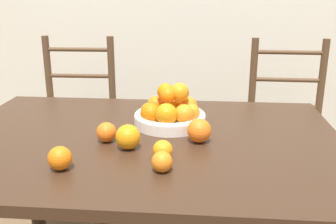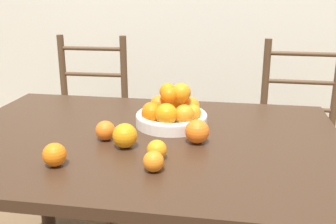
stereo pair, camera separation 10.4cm
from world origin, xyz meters
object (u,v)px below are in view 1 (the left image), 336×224
object	(u,v)px
fruit_bowl	(170,113)
orange_loose_2	(60,158)
orange_loose_0	(162,162)
orange_loose_1	(106,132)
orange_loose_5	(199,131)
orange_loose_4	(163,150)
orange_loose_3	(128,137)
chair_left	(77,131)
chair_right	(287,138)

from	to	relation	value
fruit_bowl	orange_loose_2	size ratio (longest dim) A/B	3.88
orange_loose_0	orange_loose_1	size ratio (longest dim) A/B	0.90
orange_loose_0	orange_loose_5	distance (m)	0.26
orange_loose_2	orange_loose_4	distance (m)	0.31
orange_loose_1	orange_loose_4	size ratio (longest dim) A/B	1.11
orange_loose_3	chair_left	bearing A→B (deg)	118.20
fruit_bowl	orange_loose_0	size ratio (longest dim) A/B	4.47
fruit_bowl	chair_right	bearing A→B (deg)	47.38
orange_loose_4	fruit_bowl	bearing A→B (deg)	90.80
orange_loose_5	chair_left	size ratio (longest dim) A/B	0.08
orange_loose_5	orange_loose_1	bearing A→B (deg)	-175.44
orange_loose_2	orange_loose_3	distance (m)	0.24
orange_loose_1	orange_loose_5	xyz separation A→B (m)	(0.32, 0.03, 0.01)
orange_loose_0	orange_loose_4	xyz separation A→B (m)	(-0.01, 0.08, 0.00)
orange_loose_1	chair_right	world-z (taller)	chair_right
chair_left	chair_right	bearing A→B (deg)	-1.54
orange_loose_4	orange_loose_5	bearing A→B (deg)	54.76
orange_loose_2	chair_left	distance (m)	1.16
orange_loose_2	orange_loose_5	world-z (taller)	orange_loose_5
fruit_bowl	orange_loose_2	xyz separation A→B (m)	(-0.29, -0.42, -0.01)
orange_loose_2	orange_loose_3	world-z (taller)	orange_loose_3
orange_loose_5	orange_loose_0	bearing A→B (deg)	-113.26
orange_loose_2	chair_left	xyz separation A→B (m)	(-0.31, 1.07, -0.32)
orange_loose_4	orange_loose_5	size ratio (longest dim) A/B	0.75
orange_loose_2	orange_loose_4	bearing A→B (deg)	18.52
orange_loose_3	chair_left	distance (m)	1.07
orange_loose_5	chair_left	distance (m)	1.13
orange_loose_0	orange_loose_2	world-z (taller)	orange_loose_2
fruit_bowl	chair_right	world-z (taller)	chair_right
orange_loose_5	chair_right	xyz separation A→B (m)	(0.48, 0.81, -0.33)
orange_loose_1	orange_loose_4	xyz separation A→B (m)	(0.21, -0.13, -0.00)
orange_loose_3	orange_loose_5	distance (m)	0.25
orange_loose_2	chair_left	world-z (taller)	chair_left
orange_loose_0	orange_loose_3	size ratio (longest dim) A/B	0.75
orange_loose_4	orange_loose_5	distance (m)	0.19
orange_loose_5	chair_right	size ratio (longest dim) A/B	0.08
orange_loose_5	chair_right	world-z (taller)	chair_right
orange_loose_4	chair_left	bearing A→B (deg)	121.86
orange_loose_5	chair_right	distance (m)	1.00
orange_loose_1	orange_loose_3	world-z (taller)	orange_loose_3
fruit_bowl	orange_loose_0	distance (m)	0.41
orange_loose_4	chair_right	xyz separation A→B (m)	(0.59, 0.97, -0.32)
fruit_bowl	orange_loose_5	world-z (taller)	fruit_bowl
orange_loose_1	orange_loose_2	world-z (taller)	orange_loose_2
orange_loose_5	orange_loose_3	bearing A→B (deg)	-160.84
orange_loose_4	orange_loose_5	xyz separation A→B (m)	(0.11, 0.16, 0.01)
orange_loose_4	chair_right	bearing A→B (deg)	58.61
orange_loose_2	orange_loose_0	bearing A→B (deg)	2.43
fruit_bowl	chair_right	distance (m)	0.94
orange_loose_4	orange_loose_2	bearing A→B (deg)	-161.48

